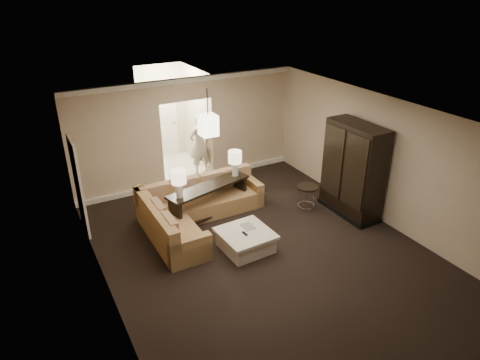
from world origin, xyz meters
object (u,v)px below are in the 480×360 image
sectional_sofa (194,210)px  armoire (353,172)px  drink_table (307,193)px  console_table (209,198)px  coffee_table (246,240)px  person (199,142)px

sectional_sofa → armoire: 3.67m
sectional_sofa → drink_table: size_ratio=4.67×
console_table → drink_table: bearing=-34.7°
sectional_sofa → coffee_table: bearing=-70.0°
person → console_table: bearing=61.3°
drink_table → sectional_sofa: bearing=165.1°
coffee_table → person: bearing=79.4°
sectional_sofa → armoire: armoire is taller
console_table → drink_table: size_ratio=3.44×
coffee_table → armoire: armoire is taller
armoire → person: 4.26m
armoire → drink_table: (-0.79, 0.58, -0.60)m
drink_table → armoire: bearing=-36.3°
sectional_sofa → coffee_table: (0.52, -1.42, -0.14)m
console_table → drink_table: console_table is taller
sectional_sofa → person: bearing=62.7°
armoire → drink_table: armoire is taller
console_table → armoire: bearing=-39.4°
sectional_sofa → armoire: size_ratio=1.32×
console_table → armoire: size_ratio=0.97×
coffee_table → drink_table: (2.07, 0.73, 0.23)m
person → sectional_sofa: bearing=53.2°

